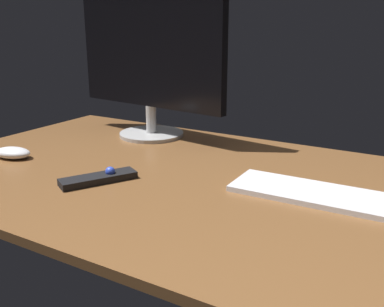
{
  "coord_description": "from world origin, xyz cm",
  "views": [
    {
      "loc": [
        53.94,
        -87.11,
        38.61
      ],
      "look_at": [
        2.36,
        -0.04,
        8.0
      ],
      "focal_mm": 41.46,
      "sensor_mm": 36.0,
      "label": 1
    }
  ],
  "objects_px": {
    "monitor": "(150,58)",
    "keyboard": "(325,196)",
    "computer_mouse": "(13,153)",
    "media_remote": "(99,178)"
  },
  "relations": [
    {
      "from": "computer_mouse",
      "to": "keyboard",
      "type": "bearing_deg",
      "value": -1.7
    },
    {
      "from": "monitor",
      "to": "keyboard",
      "type": "bearing_deg",
      "value": -14.62
    },
    {
      "from": "computer_mouse",
      "to": "media_remote",
      "type": "height_order",
      "value": "media_remote"
    },
    {
      "from": "keyboard",
      "to": "media_remote",
      "type": "xyz_separation_m",
      "value": [
        -0.48,
        -0.17,
        0.0
      ]
    },
    {
      "from": "keyboard",
      "to": "monitor",
      "type": "bearing_deg",
      "value": 157.54
    },
    {
      "from": "monitor",
      "to": "keyboard",
      "type": "xyz_separation_m",
      "value": [
        0.63,
        -0.25,
        -0.24
      ]
    },
    {
      "from": "monitor",
      "to": "computer_mouse",
      "type": "relative_size",
      "value": 5.3
    },
    {
      "from": "computer_mouse",
      "to": "media_remote",
      "type": "bearing_deg",
      "value": -15.55
    },
    {
      "from": "monitor",
      "to": "media_remote",
      "type": "distance_m",
      "value": 0.5
    },
    {
      "from": "monitor",
      "to": "computer_mouse",
      "type": "height_order",
      "value": "monitor"
    }
  ]
}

